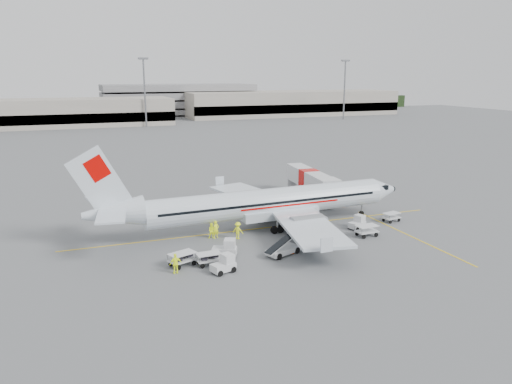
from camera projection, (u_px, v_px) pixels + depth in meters
ground at (262, 228)px, 56.88m from camera, size 360.00×360.00×0.00m
stripe_lead at (262, 228)px, 56.88m from camera, size 44.00×0.20×0.01m
stripe_cross at (408, 235)px, 54.44m from camera, size 0.20×20.00×0.01m
terminal_east at (291, 103)px, 211.79m from camera, size 90.00×26.00×10.00m
parking_garage at (178, 99)px, 209.43m from camera, size 62.00×24.00×14.00m
treeline at (114, 107)px, 215.37m from camera, size 300.00×3.00×6.00m
mast_center at (145, 93)px, 163.40m from camera, size 3.20×1.20×22.00m
mast_east at (344, 90)px, 189.30m from camera, size 3.20×1.20×22.00m
aircraft at (269, 184)px, 55.84m from camera, size 38.34×30.60×10.27m
jet_bridge at (309, 184)px, 69.72m from camera, size 4.12×16.00×4.15m
belt_loader at (283, 242)px, 48.26m from camera, size 5.01×3.41×2.54m
tug_fore at (357, 222)px, 56.49m from camera, size 2.26×1.78×1.53m
tug_mid at (224, 248)px, 47.74m from camera, size 2.65×2.16×1.79m
tug_aft at (223, 264)px, 44.02m from camera, size 2.37×1.79×1.62m
cart_loaded_a at (209, 259)px, 45.79m from camera, size 2.28×1.41×1.16m
cart_loaded_b at (182, 259)px, 45.58m from camera, size 2.78×2.22×1.27m
cart_empty_a at (367, 231)px, 53.92m from camera, size 2.45×1.56×1.23m
cart_empty_b at (391, 217)px, 59.29m from camera, size 2.29×1.64×1.08m
cone_nose at (343, 205)px, 65.87m from camera, size 0.35×0.35×0.58m
cone_port at (211, 207)px, 64.86m from camera, size 0.38×0.38×0.62m
cone_stbd at (292, 251)px, 48.85m from camera, size 0.34×0.34×0.56m
crew_a at (216, 229)px, 53.25m from camera, size 0.80×0.65×1.91m
crew_b at (212, 231)px, 53.12m from camera, size 0.99×0.88×1.71m
crew_c at (238, 231)px, 52.97m from camera, size 1.34×1.34×1.87m
crew_d at (176, 264)px, 43.78m from camera, size 1.11×0.52×1.84m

